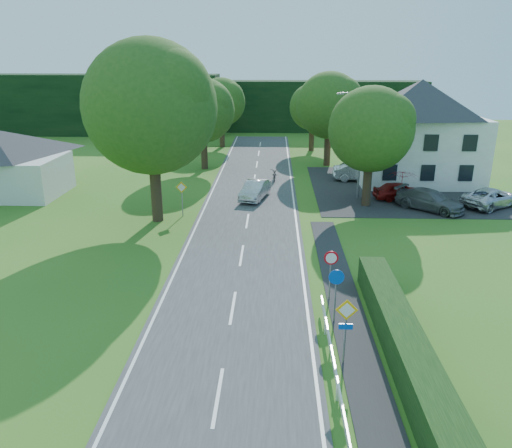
{
  "coord_description": "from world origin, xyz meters",
  "views": [
    {
      "loc": [
        1.73,
        -7.44,
        10.55
      ],
      "look_at": [
        0.77,
        18.81,
        1.59
      ],
      "focal_mm": 35.0,
      "sensor_mm": 36.0,
      "label": 1
    }
  ],
  "objects_px": {
    "parked_car_grey": "(430,200)",
    "parked_car_silver_a": "(361,172)",
    "motorcycle": "(275,174)",
    "parked_car_red": "(399,191)",
    "streetlight": "(359,140)",
    "parked_car_silver_b": "(492,197)",
    "moving_car": "(255,190)",
    "parasol": "(402,185)"
  },
  "relations": [
    {
      "from": "moving_car",
      "to": "parked_car_silver_b",
      "type": "height_order",
      "value": "moving_car"
    },
    {
      "from": "streetlight",
      "to": "moving_car",
      "type": "xyz_separation_m",
      "value": [
        -7.76,
        -0.59,
        -3.73
      ]
    },
    {
      "from": "parked_car_silver_a",
      "to": "parasol",
      "type": "distance_m",
      "value": 5.99
    },
    {
      "from": "parked_car_silver_b",
      "to": "parked_car_silver_a",
      "type": "bearing_deg",
      "value": 13.95
    },
    {
      "from": "streetlight",
      "to": "parked_car_red",
      "type": "distance_m",
      "value": 4.97
    },
    {
      "from": "parked_car_red",
      "to": "parked_car_silver_b",
      "type": "xyz_separation_m",
      "value": [
        6.27,
        -1.66,
        0.01
      ]
    },
    {
      "from": "streetlight",
      "to": "parked_car_silver_a",
      "type": "xyz_separation_m",
      "value": [
        1.26,
        5.56,
        -3.64
      ]
    },
    {
      "from": "motorcycle",
      "to": "parasol",
      "type": "distance_m",
      "value": 11.13
    },
    {
      "from": "moving_car",
      "to": "parked_car_red",
      "type": "bearing_deg",
      "value": 15.32
    },
    {
      "from": "streetlight",
      "to": "motorcycle",
      "type": "bearing_deg",
      "value": 139.49
    },
    {
      "from": "motorcycle",
      "to": "parked_car_red",
      "type": "height_order",
      "value": "parked_car_red"
    },
    {
      "from": "parked_car_red",
      "to": "parked_car_silver_a",
      "type": "height_order",
      "value": "parked_car_silver_a"
    },
    {
      "from": "streetlight",
      "to": "parked_car_grey",
      "type": "distance_m",
      "value": 6.74
    },
    {
      "from": "parked_car_silver_a",
      "to": "parked_car_silver_b",
      "type": "relative_size",
      "value": 0.97
    },
    {
      "from": "parked_car_silver_b",
      "to": "parked_car_grey",
      "type": "bearing_deg",
      "value": 68.24
    },
    {
      "from": "moving_car",
      "to": "parked_car_silver_b",
      "type": "distance_m",
      "value": 17.33
    },
    {
      "from": "motorcycle",
      "to": "parked_car_silver_b",
      "type": "bearing_deg",
      "value": -24.08
    },
    {
      "from": "streetlight",
      "to": "parasol",
      "type": "height_order",
      "value": "streetlight"
    },
    {
      "from": "parked_car_grey",
      "to": "parked_car_silver_b",
      "type": "xyz_separation_m",
      "value": [
        4.75,
        0.99,
        -0.03
      ]
    },
    {
      "from": "parked_car_grey",
      "to": "moving_car",
      "type": "bearing_deg",
      "value": 121.37
    },
    {
      "from": "motorcycle",
      "to": "parked_car_silver_a",
      "type": "relative_size",
      "value": 0.44
    },
    {
      "from": "streetlight",
      "to": "parked_car_silver_b",
      "type": "relative_size",
      "value": 1.63
    },
    {
      "from": "moving_car",
      "to": "motorcycle",
      "type": "relative_size",
      "value": 1.98
    },
    {
      "from": "motorcycle",
      "to": "parked_car_red",
      "type": "distance_m",
      "value": 11.08
    },
    {
      "from": "motorcycle",
      "to": "parked_car_silver_a",
      "type": "bearing_deg",
      "value": 2.53
    },
    {
      "from": "parked_car_silver_a",
      "to": "parked_car_grey",
      "type": "relative_size",
      "value": 0.97
    },
    {
      "from": "parked_car_silver_a",
      "to": "parked_car_silver_b",
      "type": "height_order",
      "value": "parked_car_silver_a"
    },
    {
      "from": "moving_car",
      "to": "motorcycle",
      "type": "xyz_separation_m",
      "value": [
        1.5,
        5.94,
        -0.14
      ]
    },
    {
      "from": "streetlight",
      "to": "parked_car_silver_b",
      "type": "xyz_separation_m",
      "value": [
        9.51,
        -2.0,
        -3.74
      ]
    },
    {
      "from": "streetlight",
      "to": "parked_car_red",
      "type": "xyz_separation_m",
      "value": [
        3.25,
        -0.34,
        -3.75
      ]
    },
    {
      "from": "parked_car_red",
      "to": "motorcycle",
      "type": "bearing_deg",
      "value": 49.03
    },
    {
      "from": "parked_car_red",
      "to": "parasol",
      "type": "xyz_separation_m",
      "value": [
        0.24,
        0.34,
        0.39
      ]
    },
    {
      "from": "parked_car_red",
      "to": "parasol",
      "type": "distance_m",
      "value": 0.58
    },
    {
      "from": "parked_car_silver_b",
      "to": "parked_car_red",
      "type": "bearing_deg",
      "value": 41.58
    },
    {
      "from": "parked_car_silver_a",
      "to": "parked_car_silver_b",
      "type": "bearing_deg",
      "value": -129.38
    },
    {
      "from": "streetlight",
      "to": "parked_car_red",
      "type": "relative_size",
      "value": 2.04
    },
    {
      "from": "parked_car_grey",
      "to": "parked_car_silver_a",
      "type": "bearing_deg",
      "value": 64.53
    },
    {
      "from": "moving_car",
      "to": "parked_car_silver_a",
      "type": "distance_m",
      "value": 10.92
    },
    {
      "from": "streetlight",
      "to": "motorcycle",
      "type": "xyz_separation_m",
      "value": [
        -6.26,
        5.35,
        -3.87
      ]
    },
    {
      "from": "streetlight",
      "to": "parked_car_grey",
      "type": "height_order",
      "value": "streetlight"
    },
    {
      "from": "moving_car",
      "to": "motorcycle",
      "type": "bearing_deg",
      "value": 89.83
    },
    {
      "from": "parked_car_red",
      "to": "parked_car_silver_a",
      "type": "relative_size",
      "value": 0.82
    }
  ]
}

